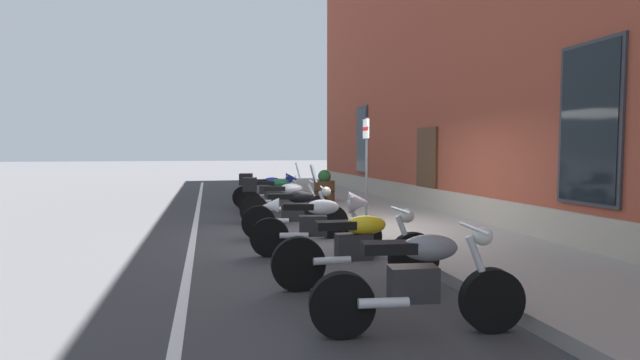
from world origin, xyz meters
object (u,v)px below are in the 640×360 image
at_px(motorcycle_white_sport, 321,221).
at_px(barrel_planter, 324,188).
at_px(motorcycle_silver_touring, 282,200).
at_px(motorcycle_black_naked, 296,213).
at_px(motorcycle_grey_naked, 421,283).
at_px(parking_sign, 366,153).
at_px(motorcycle_green_touring, 272,193).
at_px(motorcycle_yellow_naked, 359,249).
at_px(motorcycle_blue_sport, 271,189).

distance_m(motorcycle_white_sport, barrel_planter, 6.95).
distance_m(motorcycle_silver_touring, motorcycle_black_naked, 1.77).
height_order(motorcycle_grey_naked, barrel_planter, barrel_planter).
height_order(motorcycle_silver_touring, parking_sign, parking_sign).
relative_size(motorcycle_green_touring, motorcycle_silver_touring, 0.94).
xyz_separation_m(parking_sign, barrel_planter, (-3.77, -0.04, -1.09)).
relative_size(motorcycle_green_touring, motorcycle_black_naked, 0.98).
distance_m(motorcycle_silver_touring, motorcycle_yellow_naked, 5.07).
xyz_separation_m(motorcycle_green_touring, motorcycle_yellow_naked, (6.77, 0.17, -0.09)).
xyz_separation_m(motorcycle_black_naked, motorcycle_white_sport, (1.55, 0.12, 0.08)).
bearing_deg(barrel_planter, motorcycle_silver_touring, -28.45).
bearing_deg(motorcycle_white_sport, motorcycle_silver_touring, -177.97).
bearing_deg(motorcycle_silver_touring, motorcycle_yellow_naked, 1.91).
xyz_separation_m(motorcycle_green_touring, motorcycle_silver_touring, (1.70, -0.00, -0.00)).
distance_m(motorcycle_yellow_naked, barrel_planter, 8.65).
bearing_deg(motorcycle_green_touring, motorcycle_black_naked, -0.05).
bearing_deg(motorcycle_green_touring, motorcycle_yellow_naked, 1.42).
xyz_separation_m(motorcycle_blue_sport, motorcycle_yellow_naked, (8.18, -0.00, -0.08)).
bearing_deg(motorcycle_silver_touring, barrel_planter, 151.55).
relative_size(parking_sign, barrel_planter, 2.41).
relative_size(motorcycle_silver_touring, motorcycle_white_sport, 1.02).
height_order(motorcycle_yellow_naked, parking_sign, parking_sign).
bearing_deg(parking_sign, barrel_planter, -179.36).
bearing_deg(motorcycle_yellow_naked, parking_sign, 159.93).
relative_size(motorcycle_white_sport, motorcycle_grey_naked, 1.04).
bearing_deg(motorcycle_green_touring, motorcycle_blue_sport, 173.17).
height_order(motorcycle_black_naked, motorcycle_grey_naked, motorcycle_black_naked).
bearing_deg(motorcycle_blue_sport, barrel_planter, 100.38).
distance_m(motorcycle_green_touring, barrel_planter, 2.52).
relative_size(motorcycle_white_sport, barrel_planter, 2.20).
relative_size(motorcycle_black_naked, parking_sign, 0.89).
bearing_deg(barrel_planter, motorcycle_green_touring, -47.19).
bearing_deg(motorcycle_blue_sport, motorcycle_black_naked, -2.01).
bearing_deg(motorcycle_blue_sport, motorcycle_white_sport, -0.47).
distance_m(motorcycle_grey_naked, barrel_planter, 10.18).
xyz_separation_m(motorcycle_white_sport, parking_sign, (-2.96, 1.77, 1.07)).
relative_size(motorcycle_grey_naked, barrel_planter, 2.11).
height_order(motorcycle_silver_touring, motorcycle_grey_naked, motorcycle_silver_touring).
distance_m(motorcycle_blue_sport, motorcycle_yellow_naked, 8.18).
xyz_separation_m(motorcycle_yellow_naked, parking_sign, (-4.71, 1.72, 1.15)).
bearing_deg(motorcycle_black_naked, motorcycle_green_touring, 179.95).
bearing_deg(motorcycle_grey_naked, motorcycle_blue_sport, -179.58).
bearing_deg(motorcycle_green_touring, motorcycle_silver_touring, -0.06).
bearing_deg(motorcycle_green_touring, parking_sign, 42.56).
height_order(motorcycle_green_touring, motorcycle_yellow_naked, motorcycle_green_touring).
xyz_separation_m(motorcycle_black_naked, parking_sign, (-1.41, 1.89, 1.14)).
relative_size(motorcycle_blue_sport, motorcycle_green_touring, 1.05).
xyz_separation_m(motorcycle_silver_touring, parking_sign, (0.36, 1.89, 1.07)).
bearing_deg(motorcycle_blue_sport, motorcycle_yellow_naked, -0.00).
relative_size(motorcycle_black_naked, motorcycle_yellow_naked, 0.95).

